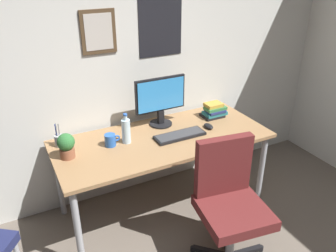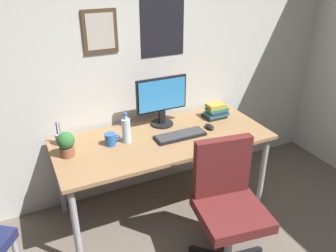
# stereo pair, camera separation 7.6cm
# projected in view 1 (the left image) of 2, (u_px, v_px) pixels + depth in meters

# --- Properties ---
(wall_back) EXTENTS (4.40, 0.10, 2.60)m
(wall_back) POSITION_uv_depth(u_px,v_px,m) (122.00, 58.00, 2.89)
(wall_back) COLOR silver
(wall_back) RESTS_ON ground_plane
(desk) EXTENTS (1.78, 0.77, 0.72)m
(desk) POSITION_uv_depth(u_px,v_px,m) (163.00, 144.00, 2.87)
(desk) COLOR #936D47
(desk) RESTS_ON ground_plane
(office_chair) EXTENTS (0.57, 0.57, 0.95)m
(office_chair) POSITION_uv_depth(u_px,v_px,m) (229.00, 198.00, 2.44)
(office_chair) COLOR #591E1E
(office_chair) RESTS_ON ground_plane
(monitor) EXTENTS (0.46, 0.20, 0.43)m
(monitor) POSITION_uv_depth(u_px,v_px,m) (160.00, 99.00, 2.96)
(monitor) COLOR black
(monitor) RESTS_ON desk
(keyboard) EXTENTS (0.43, 0.15, 0.03)m
(keyboard) POSITION_uv_depth(u_px,v_px,m) (180.00, 135.00, 2.85)
(keyboard) COLOR black
(keyboard) RESTS_ON desk
(computer_mouse) EXTENTS (0.06, 0.11, 0.04)m
(computer_mouse) POSITION_uv_depth(u_px,v_px,m) (209.00, 126.00, 2.99)
(computer_mouse) COLOR black
(computer_mouse) RESTS_ON desk
(water_bottle) EXTENTS (0.07, 0.07, 0.25)m
(water_bottle) POSITION_uv_depth(u_px,v_px,m) (126.00, 131.00, 2.72)
(water_bottle) COLOR silver
(water_bottle) RESTS_ON desk
(coffee_mug_near) EXTENTS (0.13, 0.09, 0.10)m
(coffee_mug_near) POSITION_uv_depth(u_px,v_px,m) (110.00, 140.00, 2.70)
(coffee_mug_near) COLOR #2659B2
(coffee_mug_near) RESTS_ON desk
(potted_plant) EXTENTS (0.13, 0.13, 0.19)m
(potted_plant) POSITION_uv_depth(u_px,v_px,m) (66.00, 145.00, 2.52)
(potted_plant) COLOR brown
(potted_plant) RESTS_ON desk
(pen_cup) EXTENTS (0.07, 0.07, 0.20)m
(pen_cup) POSITION_uv_depth(u_px,v_px,m) (59.00, 140.00, 2.69)
(pen_cup) COLOR #9EA0A5
(pen_cup) RESTS_ON desk
(book_stack_left) EXTENTS (0.22, 0.16, 0.13)m
(book_stack_left) POSITION_uv_depth(u_px,v_px,m) (214.00, 111.00, 3.18)
(book_stack_left) COLOR black
(book_stack_left) RESTS_ON desk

